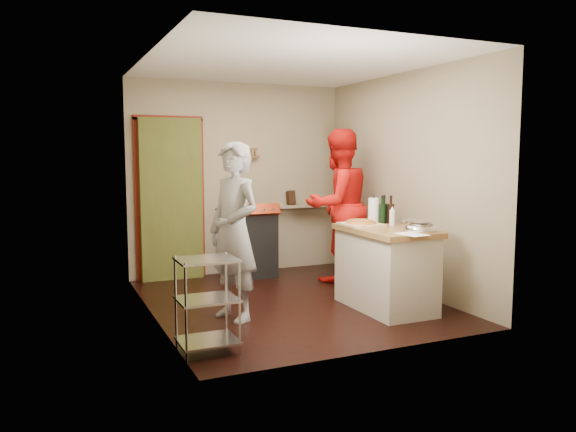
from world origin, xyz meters
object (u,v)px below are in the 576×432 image
object	(u,v)px
stove	(250,243)
wire_shelving	(207,301)
person_red	(338,206)
island	(386,266)
person_stripe	(234,232)

from	to	relation	value
stove	wire_shelving	distance (m)	2.94
wire_shelving	person_red	distance (m)	3.03
stove	island	xyz separation A→B (m)	(0.77, -2.09, 0.01)
wire_shelving	island	size ratio (longest dim) A/B	0.64
island	person_red	size ratio (longest dim) A/B	0.64
stove	person_red	size ratio (longest dim) A/B	0.51
person_stripe	stove	bearing A→B (deg)	134.27
person_stripe	person_red	size ratio (longest dim) A/B	0.90
island	person_red	xyz separation A→B (m)	(0.18, 1.39, 0.52)
person_red	island	bearing A→B (deg)	72.47
island	person_red	distance (m)	1.49
stove	person_stripe	xyz separation A→B (m)	(-0.82, -1.80, 0.43)
island	person_stripe	distance (m)	1.67
stove	island	bearing A→B (deg)	-69.84
wire_shelving	island	world-z (taller)	island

